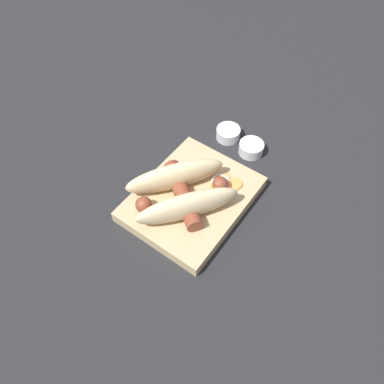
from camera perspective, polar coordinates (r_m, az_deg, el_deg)
name	(u,v)px	position (r m, az deg, el deg)	size (l,w,h in m)	color
ground_plane	(192,203)	(0.75, 0.00, -1.62)	(3.00, 3.00, 0.00)	#232326
food_tray	(192,199)	(0.74, 0.00, -1.05)	(0.25, 0.20, 0.03)	tan
bread_roll	(182,190)	(0.70, -1.60, 0.28)	(0.22, 0.20, 0.06)	beige
sausage	(183,194)	(0.71, -1.43, -0.36)	(0.16, 0.14, 0.03)	brown
pickled_veggies	(225,183)	(0.75, 4.98, 1.40)	(0.07, 0.07, 0.01)	#F99E4C
condiment_cup_near	(251,149)	(0.84, 8.98, 6.56)	(0.05, 0.05, 0.03)	white
condiment_cup_far	(228,134)	(0.86, 5.52, 8.82)	(0.05, 0.05, 0.03)	white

